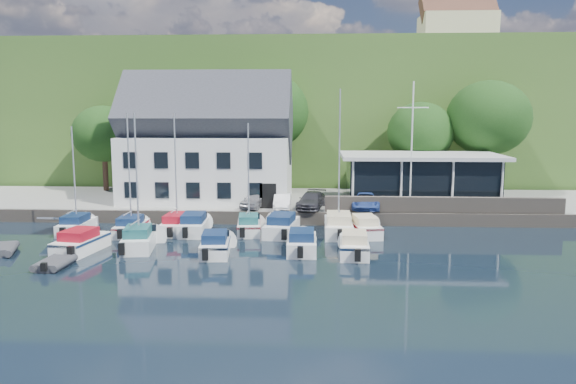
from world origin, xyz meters
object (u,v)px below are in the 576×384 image
boat_r1_6 (339,167)px  dinghy_1 (54,262)px  boat_r1_4 (248,174)px  boat_r2_4 (354,243)px  boat_r1_5 (282,224)px  car_white (282,201)px  flagpole (412,147)px  boat_r1_7 (365,225)px  boat_r1_2 (176,173)px  car_dgrey (312,200)px  harbor_building (208,150)px  boat_r1_3 (195,223)px  boat_r2_1 (137,177)px  car_blue (365,200)px  dinghy_0 (2,248)px  car_silver (255,200)px  boat_r2_2 (215,243)px  boat_r2_3 (302,240)px  club_pavilion (420,178)px  boat_r1_0 (74,175)px  boat_r1_1 (129,177)px  boat_r2_0 (81,240)px

boat_r1_6 → dinghy_1: boat_r1_6 is taller
boat_r1_4 → dinghy_1: 14.10m
boat_r2_4 → boat_r1_5: bearing=133.0°
car_white → flagpole: size_ratio=0.37×
boat_r1_7 → boat_r1_2: bearing=169.6°
car_dgrey → harbor_building: bearing=168.7°
boat_r1_3 → boat_r1_4: 5.27m
boat_r2_1 → boat_r1_3: bearing=53.4°
car_dgrey → boat_r1_6: size_ratio=0.46×
boat_r1_3 → boat_r1_7: 12.14m
car_blue → dinghy_0: (-23.23, -11.16, -1.35)m
car_white → dinghy_0: size_ratio=1.25×
car_white → dinghy_0: 20.05m
boat_r1_6 → boat_r2_1: 13.71m
car_silver → car_dgrey: size_ratio=0.85×
flagpole → boat_r1_3: bearing=-163.5°
boat_r2_4 → boat_r1_7: bearing=80.6°
boat_r2_2 → boat_r2_3: 5.36m
boat_r1_4 → dinghy_0: 16.36m
boat_r1_3 → boat_r2_4: boat_r1_3 is taller
club_pavilion → boat_r1_5: (-11.12, -8.25, -2.30)m
boat_r2_3 → dinghy_0: 18.54m
car_blue → boat_r2_2: size_ratio=0.73×
harbor_building → boat_r2_4: size_ratio=2.57×
car_blue → dinghy_0: size_ratio=1.39×
car_white → boat_r1_3: 7.76m
boat_r1_2 → boat_r2_1: (-1.19, -5.03, 0.34)m
boat_r1_0 → boat_r1_5: 15.16m
car_blue → harbor_building: bearing=167.6°
boat_r1_4 → boat_r2_4: size_ratio=1.52×
boat_r1_0 → boat_r2_3: bearing=-17.0°
boat_r1_5 → dinghy_1: (-12.25, -9.15, -0.43)m
car_blue → boat_r1_1: size_ratio=0.49×
boat_r2_1 → boat_r2_4: bearing=-12.1°
car_silver → car_blue: bearing=12.6°
boat_r2_0 → boat_r2_3: bearing=12.0°
car_silver → boat_r1_5: bearing=-50.2°
boat_r2_1 → boat_r2_4: size_ratio=1.65×
boat_r1_3 → flagpole: bearing=13.6°
boat_r1_2 → boat_r2_1: size_ratio=0.93×
boat_r1_0 → dinghy_1: 9.97m
boat_r2_1 → dinghy_0: (-8.14, -1.46, -4.30)m
boat_r1_0 → boat_r1_6: bearing=-0.2°
boat_r2_3 → car_white: bearing=99.8°
club_pavilion → dinghy_0: bearing=-152.7°
car_dgrey → dinghy_1: size_ratio=1.62×
boat_r1_6 → dinghy_1: size_ratio=3.53×
boat_r2_0 → car_blue: bearing=38.4°
boat_r1_2 → boat_r1_5: 8.38m
boat_r1_6 → dinghy_0: (-20.94, -6.35, -4.46)m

